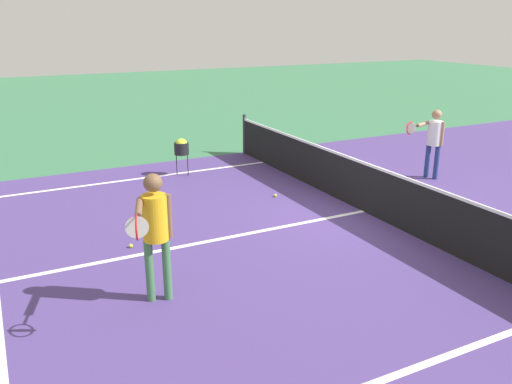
{
  "coord_description": "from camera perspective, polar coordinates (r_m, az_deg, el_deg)",
  "views": [
    {
      "loc": [
        7.57,
        -6.17,
        3.49
      ],
      "look_at": [
        0.74,
        -2.69,
        1.0
      ],
      "focal_mm": 37.3,
      "sensor_mm": 36.0,
      "label": 1
    }
  ],
  "objects": [
    {
      "name": "ball_hopper",
      "position": [
        12.49,
        -8.0,
        4.8
      ],
      "size": [
        0.34,
        0.34,
        0.87
      ],
      "color": "black",
      "rests_on": "ground_plane"
    },
    {
      "name": "player_far",
      "position": [
        12.69,
        18.53,
        5.66
      ],
      "size": [
        0.46,
        1.18,
        1.58
      ],
      "color": "navy",
      "rests_on": "ground_plane"
    },
    {
      "name": "net",
      "position": [
        10.22,
        11.62,
        0.56
      ],
      "size": [
        10.53,
        0.09,
        1.07
      ],
      "color": "#33383D",
      "rests_on": "ground_plane"
    },
    {
      "name": "line_sideline_left",
      "position": [
        12.19,
        -24.77,
        -0.32
      ],
      "size": [
        0.1,
        11.89,
        0.01
      ],
      "primitive_type": "cube",
      "color": "white",
      "rests_on": "ground_plane"
    },
    {
      "name": "court_surface_inbounds",
      "position": [
        10.37,
        11.45,
        -2.03
      ],
      "size": [
        10.62,
        24.4,
        0.0
      ],
      "primitive_type": "cube",
      "color": "#4C387A",
      "rests_on": "ground_plane"
    },
    {
      "name": "tennis_ball_near_net",
      "position": [
        10.97,
        2.09,
        -0.37
      ],
      "size": [
        0.07,
        0.07,
        0.07
      ],
      "primitive_type": "sphere",
      "color": "#CCE033",
      "rests_on": "ground_plane"
    },
    {
      "name": "ground_plane",
      "position": [
        10.37,
        11.45,
        -2.04
      ],
      "size": [
        60.0,
        60.0,
        0.0
      ],
      "primitive_type": "plane",
      "color": "#38724C"
    },
    {
      "name": "player_near",
      "position": [
        6.74,
        -10.77,
        -3.39
      ],
      "size": [
        1.13,
        0.76,
        1.71
      ],
      "color": "#3F7247",
      "rests_on": "ground_plane"
    },
    {
      "name": "tennis_ball_mid_court",
      "position": [
        8.81,
        -13.28,
        -5.63
      ],
      "size": [
        0.07,
        0.07,
        0.07
      ],
      "primitive_type": "sphere",
      "color": "#CCE033",
      "rests_on": "ground_plane"
    },
    {
      "name": "line_center_service",
      "position": [
        8.85,
        -5.16,
        -5.29
      ],
      "size": [
        0.1,
        6.4,
        0.01
      ],
      "primitive_type": "cube",
      "color": "white",
      "rests_on": "ground_plane"
    }
  ]
}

